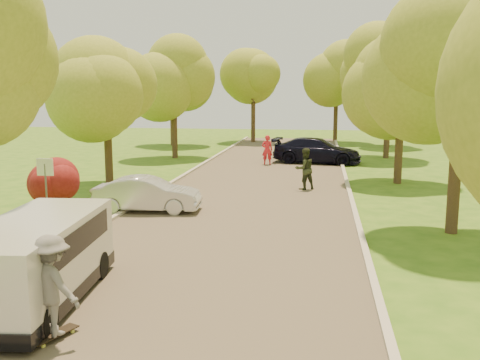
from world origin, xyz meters
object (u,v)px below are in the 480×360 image
Objects in this scene: minivan at (37,260)px; dark_sedan at (317,151)px; person_olive at (305,169)px; skateboarder at (52,285)px; person_striped at (267,150)px; street_sign at (46,177)px; silver_sedan at (147,194)px; longboard at (55,335)px.

minivan reaches higher than dark_sedan.
dark_sedan is at bearing -122.59° from person_olive.
skateboarder reaches higher than person_striped.
street_sign reaches higher than skateboarder.
person_striped is 0.95× the size of person_olive.
minivan is 1.26× the size of silver_sedan.
minivan is 2.72× the size of skateboarder.
minivan is 21.75m from person_striped.
person_striped is (2.97, 13.15, 0.25)m from silver_sedan.
skateboarder is at bearing -58.69° from minivan.
silver_sedan is 2.07× the size of person_olive.
skateboarder is at bearing -175.14° from silver_sedan.
minivan is at bearing 174.39° from dark_sedan.
street_sign is at bearing 130.18° from silver_sedan.
person_olive reaches higher than longboard.
street_sign is 11.08m from person_olive.
street_sign is 8.70m from longboard.
silver_sedan is at bearing 44.70° from street_sign.
person_olive is at bearing 44.23° from street_sign.
person_olive is at bearing -50.52° from silver_sedan.
dark_sedan is at bearing -78.94° from skateboarder.
minivan is at bearing 77.34° from person_striped.
skateboarder is at bearing -114.08° from longboard.
silver_sedan is at bearing -59.69° from skateboarder.
person_olive is at bearing -83.02° from skateboarder.
skateboarder is 1.00× the size of person_striped.
longboard is at bearing -175.14° from silver_sedan.
skateboarder reaches higher than longboard.
skateboarder reaches higher than minivan.
person_olive reaches higher than person_striped.
person_striped is (1.32, 23.13, 0.78)m from longboard.
street_sign is 0.41× the size of dark_sedan.
street_sign is at bearing 64.54° from person_striped.
person_striped is (5.47, 15.63, -0.69)m from street_sign.
person_striped is at bearing -17.27° from silver_sedan.
person_olive is (3.78, 15.22, 0.82)m from longboard.
skateboarder is at bearing 80.57° from person_striped.
silver_sedan is 2.17× the size of skateboarder.
silver_sedan is at bearing 14.18° from person_olive.
skateboarder reaches higher than person_olive.
silver_sedan is 10.12m from skateboarder.
minivan is at bearing 40.43° from person_olive.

